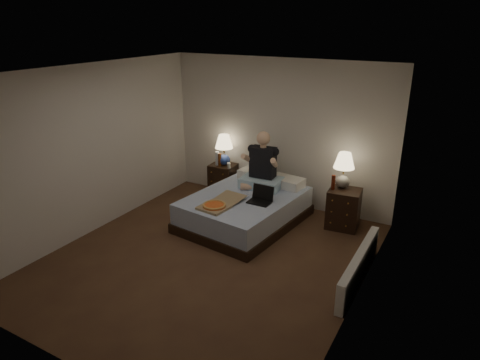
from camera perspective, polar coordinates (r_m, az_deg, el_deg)
The scene contains 19 objects.
floor at distance 5.97m, azimuth -4.30°, elevation -10.35°, with size 4.00×4.50×0.00m, color brown.
ceiling at distance 5.15m, azimuth -5.07°, elevation 14.21°, with size 4.00×4.50×0.00m, color white.
wall_back at distance 7.32m, azimuth 5.21°, elevation 6.21°, with size 4.00×2.50×0.00m, color silver.
wall_front at distance 3.95m, azimuth -23.30°, elevation -8.79°, with size 4.00×2.50×0.00m, color silver.
wall_left at distance 6.71m, azimuth -19.04°, elevation 3.79°, with size 4.50×2.50×0.00m, color silver.
wall_right at distance 4.69m, azimuth 16.15°, elevation -3.10°, with size 4.50×2.50×0.00m, color silver.
bed at distance 6.81m, azimuth 0.62°, elevation -3.91°, with size 1.42×1.89×0.47m, color #5571AA.
nightstand_left at distance 7.89m, azimuth -2.23°, elevation 0.06°, with size 0.45×0.40×0.58m, color black.
nightstand_right at distance 6.84m, azimuth 13.63°, elevation -3.73°, with size 0.48×0.43×0.62m, color black.
lamp_left at distance 7.69m, azimuth -2.14°, elevation 4.02°, with size 0.32×0.32×0.56m, color #284093, non-canonical shape.
lamp_right at distance 6.73m, azimuth 13.64°, elevation 1.27°, with size 0.32×0.32×0.56m, color gray, non-canonical shape.
water_bottle at distance 7.74m, azimuth -3.06°, elevation 2.90°, with size 0.07×0.07×0.25m, color silver.
soda_can at distance 7.58m, azimuth -1.51°, elevation 1.94°, with size 0.07×0.07×0.10m, color beige.
beer_bottle_left at distance 7.69m, azimuth -2.72°, elevation 2.72°, with size 0.06×0.06×0.23m, color #5D2B0D.
beer_bottle_right at distance 6.67m, azimuth 12.33°, elevation -0.30°, with size 0.06×0.06×0.23m, color #50190B.
person at distance 6.90m, azimuth 2.92°, elevation 2.64°, with size 0.66×0.52×0.93m, color black, non-canonical shape.
laptop at distance 6.42m, azimuth 2.63°, elevation -2.07°, with size 0.34×0.28×0.24m, color black, non-canonical shape.
pizza_box at distance 6.27m, azimuth -3.45°, elevation -3.46°, with size 0.40×0.76×0.08m, color #9E855F, non-canonical shape.
radiator at distance 5.60m, azimuth 15.57°, elevation -11.08°, with size 0.10×1.60×0.40m, color silver.
Camera 1 is at (2.88, -4.23, 3.09)m, focal length 32.00 mm.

